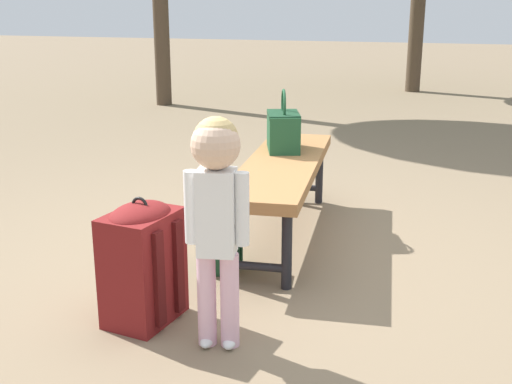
{
  "coord_description": "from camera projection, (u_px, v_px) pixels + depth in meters",
  "views": [
    {
      "loc": [
        2.84,
        0.97,
        1.31
      ],
      "look_at": [
        0.06,
        0.07,
        0.45
      ],
      "focal_mm": 45.44,
      "sensor_mm": 36.0,
      "label": 1
    }
  ],
  "objects": [
    {
      "name": "ground_plane",
      "position": [
        246.0,
        274.0,
        3.25
      ],
      "size": [
        40.0,
        40.0,
        0.0
      ],
      "primitive_type": "plane",
      "color": "#7F6B51",
      "rests_on": "ground"
    },
    {
      "name": "park_bench",
      "position": [
        282.0,
        171.0,
        3.66
      ],
      "size": [
        1.63,
        0.57,
        0.45
      ],
      "color": "#9E6B3D",
      "rests_on": "ground"
    },
    {
      "name": "handbag",
      "position": [
        283.0,
        129.0,
        3.88
      ],
      "size": [
        0.36,
        0.28,
        0.37
      ],
      "color": "#1E4C2D",
      "rests_on": "park_bench"
    },
    {
      "name": "child_standing",
      "position": [
        216.0,
        198.0,
        2.41
      ],
      "size": [
        0.19,
        0.24,
        0.91
      ],
      "color": "#E5B2C6",
      "rests_on": "ground"
    },
    {
      "name": "backpack_large",
      "position": [
        142.0,
        260.0,
        2.71
      ],
      "size": [
        0.35,
        0.32,
        0.55
      ],
      "color": "maroon",
      "rests_on": "ground"
    },
    {
      "name": "backpack_small",
      "position": [
        222.0,
        235.0,
        3.26
      ],
      "size": [
        0.24,
        0.21,
        0.36
      ],
      "color": "#1E4C2D",
      "rests_on": "ground"
    }
  ]
}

